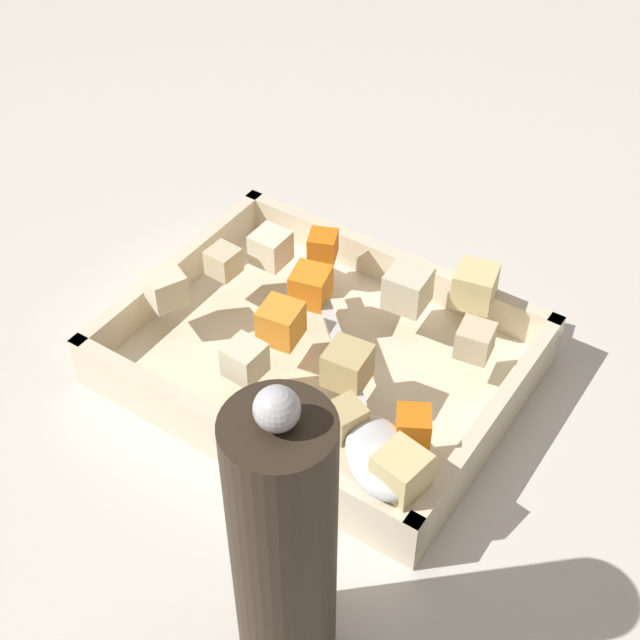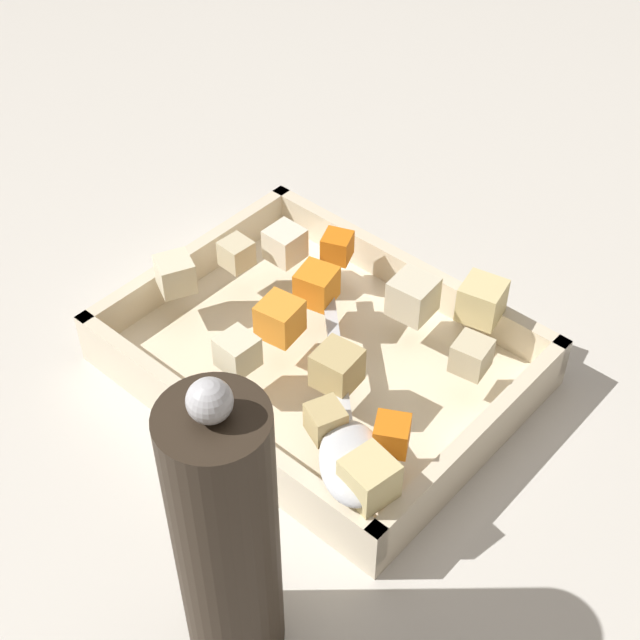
% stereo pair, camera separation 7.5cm
% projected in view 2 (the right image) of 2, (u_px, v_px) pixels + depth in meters
% --- Properties ---
extents(ground_plane, '(4.00, 4.00, 0.00)m').
position_uv_depth(ground_plane, '(344.00, 371.00, 0.79)').
color(ground_plane, beige).
extents(baking_dish, '(0.32, 0.25, 0.05)m').
position_uv_depth(baking_dish, '(320.00, 359.00, 0.78)').
color(baking_dish, beige).
rests_on(baking_dish, ground_plane).
extents(carrot_chunk_rim_edge, '(0.04, 0.04, 0.03)m').
position_uv_depth(carrot_chunk_rim_edge, '(317.00, 285.00, 0.77)').
color(carrot_chunk_rim_edge, orange).
rests_on(carrot_chunk_rim_edge, baking_dish).
extents(carrot_chunk_center, '(0.03, 0.03, 0.02)m').
position_uv_depth(carrot_chunk_center, '(337.00, 247.00, 0.81)').
color(carrot_chunk_center, orange).
rests_on(carrot_chunk_center, baking_dish).
extents(carrot_chunk_mid_right, '(0.04, 0.04, 0.03)m').
position_uv_depth(carrot_chunk_mid_right, '(280.00, 319.00, 0.74)').
color(carrot_chunk_mid_right, orange).
rests_on(carrot_chunk_mid_right, baking_dish).
extents(carrot_chunk_corner_nw, '(0.03, 0.03, 0.02)m').
position_uv_depth(carrot_chunk_corner_nw, '(392.00, 435.00, 0.66)').
color(carrot_chunk_corner_nw, orange).
rests_on(carrot_chunk_corner_nw, baking_dish).
extents(potato_chunk_corner_se, '(0.03, 0.03, 0.03)m').
position_uv_depth(potato_chunk_corner_se, '(471.00, 356.00, 0.72)').
color(potato_chunk_corner_se, beige).
rests_on(potato_chunk_corner_se, baking_dish).
extents(potato_chunk_near_left, '(0.04, 0.04, 0.03)m').
position_uv_depth(potato_chunk_near_left, '(175.00, 274.00, 0.78)').
color(potato_chunk_near_left, beige).
rests_on(potato_chunk_near_left, baking_dish).
extents(potato_chunk_corner_sw, '(0.03, 0.03, 0.02)m').
position_uv_depth(potato_chunk_corner_sw, '(233.00, 256.00, 0.81)').
color(potato_chunk_corner_sw, beige).
rests_on(potato_chunk_corner_sw, baking_dish).
extents(potato_chunk_corner_ne, '(0.03, 0.03, 0.03)m').
position_uv_depth(potato_chunk_corner_ne, '(237.00, 352.00, 0.72)').
color(potato_chunk_corner_ne, beige).
rests_on(potato_chunk_corner_ne, baking_dish).
extents(potato_chunk_back_center, '(0.03, 0.03, 0.02)m').
position_uv_depth(potato_chunk_back_center, '(326.00, 421.00, 0.67)').
color(potato_chunk_back_center, tan).
rests_on(potato_chunk_back_center, baking_dish).
extents(potato_chunk_mid_left, '(0.04, 0.04, 0.03)m').
position_uv_depth(potato_chunk_mid_left, '(369.00, 478.00, 0.63)').
color(potato_chunk_mid_left, '#E0CC89').
rests_on(potato_chunk_mid_left, baking_dish).
extents(potato_chunk_heap_side, '(0.03, 0.03, 0.03)m').
position_uv_depth(potato_chunk_heap_side, '(337.00, 368.00, 0.70)').
color(potato_chunk_heap_side, tan).
rests_on(potato_chunk_heap_side, baking_dish).
extents(potato_chunk_far_right, '(0.04, 0.04, 0.03)m').
position_uv_depth(potato_chunk_far_right, '(482.00, 300.00, 0.76)').
color(potato_chunk_far_right, '#E0CC89').
rests_on(potato_chunk_far_right, baking_dish).
extents(parsnip_chunk_under_handle, '(0.04, 0.04, 0.03)m').
position_uv_depth(parsnip_chunk_under_handle, '(413.00, 296.00, 0.76)').
color(parsnip_chunk_under_handle, beige).
rests_on(parsnip_chunk_under_handle, baking_dish).
extents(parsnip_chunk_heap_top, '(0.03, 0.03, 0.03)m').
position_uv_depth(parsnip_chunk_heap_top, '(285.00, 244.00, 0.81)').
color(parsnip_chunk_heap_top, silver).
rests_on(parsnip_chunk_heap_top, baking_dish).
extents(serving_spoon, '(0.20, 0.19, 0.02)m').
position_uv_depth(serving_spoon, '(350.00, 447.00, 0.66)').
color(serving_spoon, silver).
rests_on(serving_spoon, baking_dish).
extents(pepper_mill, '(0.06, 0.06, 0.24)m').
position_uv_depth(pepper_mill, '(226.00, 538.00, 0.54)').
color(pepper_mill, '#2D2319').
rests_on(pepper_mill, ground_plane).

